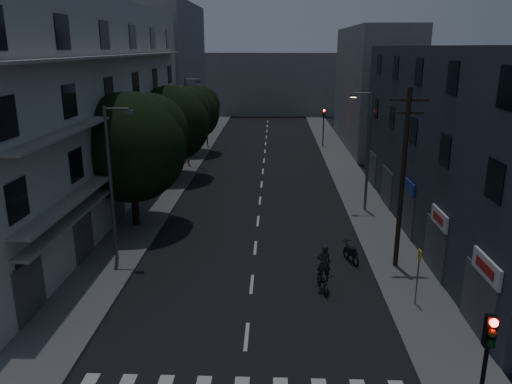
# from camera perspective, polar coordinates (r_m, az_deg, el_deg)

# --- Properties ---
(ground) EXTENTS (160.00, 160.00, 0.00)m
(ground) POSITION_cam_1_polar(r_m,az_deg,el_deg) (41.65, 0.66, 1.05)
(ground) COLOR black
(ground) RESTS_ON ground
(sidewalk_left) EXTENTS (3.00, 90.00, 0.15)m
(sidewalk_left) POSITION_cam_1_polar(r_m,az_deg,el_deg) (42.48, -9.51, 1.24)
(sidewalk_left) COLOR #565659
(sidewalk_left) RESTS_ON ground
(sidewalk_right) EXTENTS (3.00, 90.00, 0.15)m
(sidewalk_right) POSITION_cam_1_polar(r_m,az_deg,el_deg) (42.12, 10.92, 1.04)
(sidewalk_right) COLOR #565659
(sidewalk_right) RESTS_ON ground
(lane_markings) EXTENTS (0.15, 60.50, 0.01)m
(lane_markings) POSITION_cam_1_polar(r_m,az_deg,el_deg) (47.71, 0.86, 3.03)
(lane_markings) COLOR beige
(lane_markings) RESTS_ON ground
(building_left) EXTENTS (7.00, 36.00, 14.00)m
(building_left) POSITION_cam_1_polar(r_m,az_deg,el_deg) (35.84, -19.38, 9.05)
(building_left) COLOR #B5B5AF
(building_left) RESTS_ON ground
(building_right) EXTENTS (6.19, 28.00, 11.00)m
(building_right) POSITION_cam_1_polar(r_m,az_deg,el_deg) (31.65, 22.49, 5.13)
(building_right) COLOR #2B2E3A
(building_right) RESTS_ON ground
(building_far_left) EXTENTS (6.00, 20.00, 16.00)m
(building_far_left) POSITION_cam_1_polar(r_m,az_deg,el_deg) (64.57, -9.78, 13.45)
(building_far_left) COLOR slate
(building_far_left) RESTS_ON ground
(building_far_right) EXTENTS (6.00, 20.00, 13.00)m
(building_far_right) POSITION_cam_1_polar(r_m,az_deg,el_deg) (58.39, 13.24, 11.51)
(building_far_right) COLOR slate
(building_far_right) RESTS_ON ground
(building_far_end) EXTENTS (24.00, 8.00, 10.00)m
(building_far_end) POSITION_cam_1_polar(r_m,az_deg,el_deg) (85.39, 1.47, 12.30)
(building_far_end) COLOR slate
(building_far_end) RESTS_ON ground
(tree_near) EXTENTS (6.72, 6.72, 8.29)m
(tree_near) POSITION_cam_1_polar(r_m,az_deg,el_deg) (31.22, -13.97, 5.46)
(tree_near) COLOR black
(tree_near) RESTS_ON sidewalk_left
(tree_mid) EXTENTS (6.32, 6.32, 7.78)m
(tree_mid) POSITION_cam_1_polar(r_m,az_deg,el_deg) (42.66, -9.47, 8.07)
(tree_mid) COLOR black
(tree_mid) RESTS_ON sidewalk_left
(tree_far) EXTENTS (5.68, 5.68, 7.03)m
(tree_far) POSITION_cam_1_polar(r_m,az_deg,el_deg) (52.77, -7.26, 9.21)
(tree_far) COLOR black
(tree_far) RESTS_ON sidewalk_left
(traffic_signal_near) EXTENTS (0.28, 0.37, 4.10)m
(traffic_signal_near) POSITION_cam_1_polar(r_m,az_deg,el_deg) (15.18, 24.88, -16.54)
(traffic_signal_near) COLOR black
(traffic_signal_near) RESTS_ON sidewalk_right
(traffic_signal_far_right) EXTENTS (0.28, 0.37, 4.10)m
(traffic_signal_far_right) POSITION_cam_1_polar(r_m,az_deg,el_deg) (56.71, 7.74, 8.19)
(traffic_signal_far_right) COLOR black
(traffic_signal_far_right) RESTS_ON sidewalk_right
(traffic_signal_far_left) EXTENTS (0.28, 0.37, 4.10)m
(traffic_signal_far_left) POSITION_cam_1_polar(r_m,az_deg,el_deg) (56.55, -5.64, 8.24)
(traffic_signal_far_left) COLOR black
(traffic_signal_far_left) RESTS_ON sidewalk_left
(street_lamp_left_near) EXTENTS (1.51, 0.25, 8.00)m
(street_lamp_left_near) POSITION_cam_1_polar(r_m,az_deg,el_deg) (26.21, -16.08, 1.63)
(street_lamp_left_near) COLOR #565A5D
(street_lamp_left_near) RESTS_ON sidewalk_left
(street_lamp_right) EXTENTS (1.51, 0.25, 8.00)m
(street_lamp_right) POSITION_cam_1_polar(r_m,az_deg,el_deg) (34.04, 12.56, 5.15)
(street_lamp_right) COLOR #5C5E63
(street_lamp_right) RESTS_ON sidewalk_right
(street_lamp_left_far) EXTENTS (1.51, 0.25, 8.00)m
(street_lamp_left_far) POSITION_cam_1_polar(r_m,az_deg,el_deg) (47.61, -7.79, 8.48)
(street_lamp_left_far) COLOR #56575D
(street_lamp_left_far) RESTS_ON sidewalk_left
(utility_pole) EXTENTS (1.80, 0.24, 9.00)m
(utility_pole) POSITION_cam_1_polar(r_m,az_deg,el_deg) (25.33, 16.42, 1.72)
(utility_pole) COLOR black
(utility_pole) RESTS_ON sidewalk_right
(bus_stop_sign) EXTENTS (0.06, 0.35, 2.52)m
(bus_stop_sign) POSITION_cam_1_polar(r_m,az_deg,el_deg) (22.64, 18.08, -8.16)
(bus_stop_sign) COLOR #595B60
(bus_stop_sign) RESTS_ON sidewalk_right
(motorcycle) EXTENTS (0.74, 1.69, 1.12)m
(motorcycle) POSITION_cam_1_polar(r_m,az_deg,el_deg) (26.92, 10.81, -6.99)
(motorcycle) COLOR black
(motorcycle) RESTS_ON ground
(cyclist) EXTENTS (0.94, 1.90, 2.31)m
(cyclist) POSITION_cam_1_polar(r_m,az_deg,el_deg) (23.57, 7.70, -9.43)
(cyclist) COLOR black
(cyclist) RESTS_ON ground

